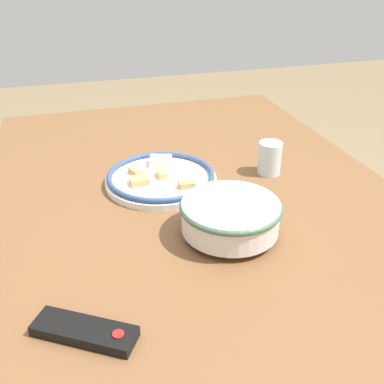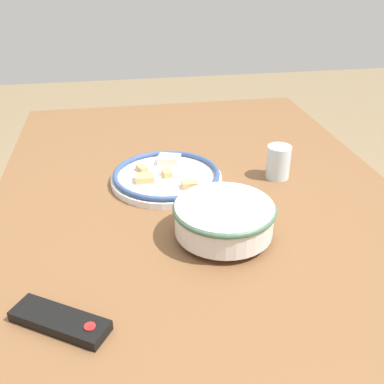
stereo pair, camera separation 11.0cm
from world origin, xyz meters
name	(u,v)px [view 1 (the left image)]	position (x,y,z in m)	size (l,w,h in m)	color
dining_table	(197,218)	(0.00, 0.00, 0.67)	(1.57, 1.06, 0.74)	brown
noodle_bowl	(230,216)	(-0.19, -0.02, 0.79)	(0.23, 0.23, 0.08)	silver
food_plate	(161,178)	(0.10, 0.08, 0.75)	(0.30, 0.30, 0.04)	white
tv_remote	(85,331)	(-0.40, 0.32, 0.75)	(0.14, 0.18, 0.02)	black
drinking_glass	(270,158)	(0.08, -0.24, 0.78)	(0.07, 0.07, 0.09)	silver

